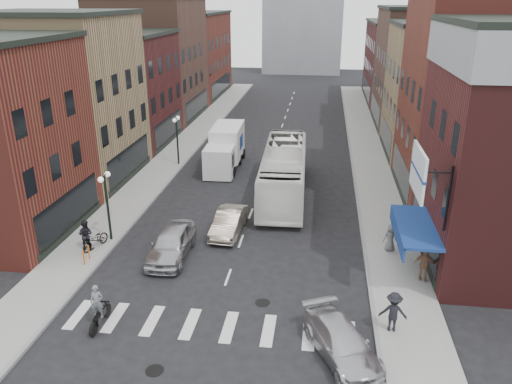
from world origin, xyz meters
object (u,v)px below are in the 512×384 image
Objects in this scene: sedan_left_near at (171,243)px; curb_car at (342,342)px; transit_bus at (284,172)px; sedan_left_far at (229,222)px; streetlamp_near at (106,194)px; streetlamp_far at (177,132)px; billboard_sign at (420,173)px; parked_bicycle at (95,240)px; bike_rack at (86,255)px; ped_left_solo at (85,235)px; ped_right_c at (390,237)px; box_truck at (225,148)px; ped_right_a at (393,312)px; motorcycle_rider at (98,308)px; ped_right_b at (425,265)px.

sedan_left_near is 11.26m from curb_car.
transit_bus is 7.23m from sedan_left_far.
streetlamp_near is 1.00× the size of streetlamp_far.
billboard_sign is 23.92m from streetlamp_far.
transit_bus is 6.52× the size of parked_bicycle.
sedan_left_far is 0.94× the size of curb_car.
ped_left_solo reaches higher than bike_rack.
streetlamp_near is 2.67× the size of ped_right_c.
box_truck reaches higher than ped_right_c.
sedan_left_near is 4.39m from parked_bicycle.
ped_left_solo is (-0.85, -1.31, -1.90)m from streetlamp_near.
billboard_sign reaches higher than ped_right_c.
ped_right_c is (9.20, -1.24, 0.22)m from sedan_left_far.
transit_bus is at bearing 70.77° from sedan_left_far.
ped_right_a is at bearing -53.71° from streetlamp_far.
transit_bus reaches higher than sedan_left_near.
streetlamp_far is 0.33× the size of transit_bus.
motorcycle_rider is 10.19m from curb_car.
ped_left_solo is at bearing 127.74° from curb_car.
billboard_sign is 0.30× the size of transit_bus.
sedan_left_far reaches higher than curb_car.
box_truck reaches higher than ped_right_b.
ped_right_a is (12.29, 1.22, 0.10)m from motorcycle_rider.
streetlamp_far is at bearing 179.43° from box_truck.
ped_right_a is at bearing -41.79° from sedan_left_far.
box_truck is at bearing 131.83° from transit_bus.
ped_right_b is at bearing -7.55° from streetlamp_near.
box_truck is 16.16m from ped_left_solo.
motorcycle_rider is 1.31× the size of ped_right_c.
billboard_sign is 14.84m from motorcycle_rider.
billboard_sign is 2.40× the size of ped_right_c.
ped_left_solo is 0.98× the size of ped_right_b.
streetlamp_far is at bearing 106.53° from parked_bicycle.
bike_rack is 17.21m from ped_right_b.
transit_bus is 6.99× the size of ped_right_a.
streetlamp_near reaches higher than bike_rack.
curb_car is (8.93, -22.32, -0.96)m from box_truck.
ped_right_c is at bearing 27.12° from motorcycle_rider.
streetlamp_near is (-15.99, 3.50, -3.22)m from billboard_sign.
ped_left_solo is at bearing 172.59° from billboard_sign.
ped_right_a is (15.41, -5.30, 0.39)m from parked_bicycle.
ped_right_b is (17.00, -16.25, -1.89)m from streetlamp_far.
curb_car is (6.39, -10.21, -0.04)m from sedan_left_far.
ped_left_solo is (-4.85, 0.01, 0.19)m from sedan_left_near.
curb_car is 15.05m from parked_bicycle.
streetlamp_near is 2.16× the size of parked_bicycle.
streetlamp_near is 16.45m from ped_right_a.
streetlamp_far reaches higher than box_truck.
transit_bus reaches higher than ped_right_a.
billboard_sign reaches higher than streetlamp_near.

